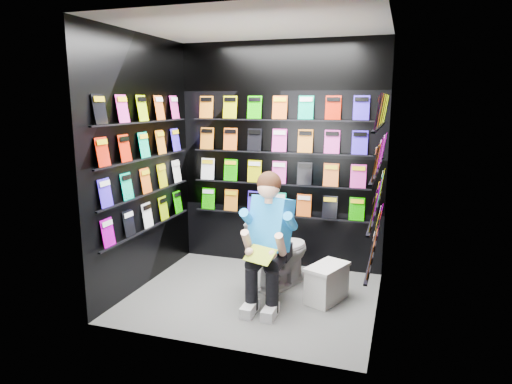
% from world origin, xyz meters
% --- Properties ---
extents(floor, '(2.40, 2.40, 0.00)m').
position_xyz_m(floor, '(0.00, 0.00, 0.00)').
color(floor, '#5C5C59').
rests_on(floor, ground).
extents(ceiling, '(2.40, 2.40, 0.00)m').
position_xyz_m(ceiling, '(0.00, 0.00, 2.60)').
color(ceiling, white).
rests_on(ceiling, floor).
extents(wall_back, '(2.40, 0.04, 2.60)m').
position_xyz_m(wall_back, '(0.00, 1.00, 1.30)').
color(wall_back, black).
rests_on(wall_back, floor).
extents(wall_front, '(2.40, 0.04, 2.60)m').
position_xyz_m(wall_front, '(0.00, -1.00, 1.30)').
color(wall_front, black).
rests_on(wall_front, floor).
extents(wall_left, '(0.04, 2.00, 2.60)m').
position_xyz_m(wall_left, '(-1.20, 0.00, 1.30)').
color(wall_left, black).
rests_on(wall_left, floor).
extents(wall_right, '(0.04, 2.00, 2.60)m').
position_xyz_m(wall_right, '(1.20, 0.00, 1.30)').
color(wall_right, black).
rests_on(wall_right, floor).
extents(comics_back, '(2.10, 0.06, 1.37)m').
position_xyz_m(comics_back, '(0.00, 0.97, 1.31)').
color(comics_back, orange).
rests_on(comics_back, wall_back).
extents(comics_left, '(0.06, 1.70, 1.37)m').
position_xyz_m(comics_left, '(-1.17, 0.00, 1.31)').
color(comics_left, orange).
rests_on(comics_left, wall_left).
extents(comics_right, '(0.06, 1.70, 1.37)m').
position_xyz_m(comics_right, '(1.17, 0.00, 1.31)').
color(comics_right, orange).
rests_on(comics_right, wall_right).
extents(toilet, '(0.65, 0.85, 0.73)m').
position_xyz_m(toilet, '(0.19, 0.36, 0.37)').
color(toilet, white).
rests_on(toilet, floor).
extents(longbox, '(0.39, 0.50, 0.33)m').
position_xyz_m(longbox, '(0.72, 0.13, 0.17)').
color(longbox, white).
rests_on(longbox, floor).
extents(longbox_lid, '(0.42, 0.53, 0.03)m').
position_xyz_m(longbox_lid, '(0.72, 0.13, 0.35)').
color(longbox_lid, white).
rests_on(longbox_lid, longbox).
extents(reader, '(0.74, 0.89, 1.40)m').
position_xyz_m(reader, '(0.19, -0.02, 0.77)').
color(reader, '#046EC1').
rests_on(reader, toilet).
extents(held_comic, '(0.32, 0.25, 0.12)m').
position_xyz_m(held_comic, '(0.19, -0.37, 0.58)').
color(held_comic, green).
rests_on(held_comic, reader).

